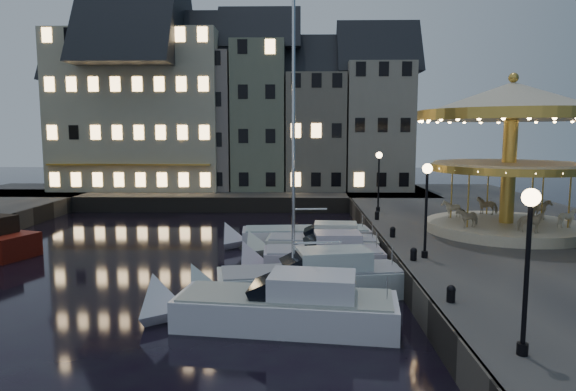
{
  "coord_description": "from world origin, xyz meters",
  "views": [
    {
      "loc": [
        1.63,
        -21.31,
        6.79
      ],
      "look_at": [
        1.0,
        8.0,
        3.2
      ],
      "focal_mm": 32.0,
      "sensor_mm": 36.0,
      "label": 1
    }
  ],
  "objects_px": {
    "motorboat_c": "(302,280)",
    "motorboat_e": "(314,246)",
    "bollard_c": "(393,231)",
    "motorboat_b": "(275,308)",
    "streetlamp_a": "(528,248)",
    "bollard_a": "(451,293)",
    "motorboat_d": "(315,259)",
    "carousel": "(511,128)",
    "streetlamp_b": "(427,197)",
    "bollard_d": "(377,215)",
    "streetlamp_c": "(379,173)",
    "motorboat_f": "(296,238)",
    "bollard_b": "(414,254)"
  },
  "relations": [
    {
      "from": "bollard_c",
      "to": "bollard_d",
      "type": "distance_m",
      "value": 5.5
    },
    {
      "from": "motorboat_b",
      "to": "motorboat_e",
      "type": "xyz_separation_m",
      "value": [
        1.69,
        10.04,
        -0.01
      ]
    },
    {
      "from": "bollard_a",
      "to": "motorboat_d",
      "type": "bearing_deg",
      "value": 116.71
    },
    {
      "from": "streetlamp_a",
      "to": "bollard_c",
      "type": "distance_m",
      "value": 14.71
    },
    {
      "from": "bollard_a",
      "to": "bollard_d",
      "type": "relative_size",
      "value": 1.0
    },
    {
      "from": "streetlamp_b",
      "to": "carousel",
      "type": "bearing_deg",
      "value": 45.39
    },
    {
      "from": "bollard_a",
      "to": "motorboat_d",
      "type": "height_order",
      "value": "motorboat_d"
    },
    {
      "from": "bollard_a",
      "to": "motorboat_f",
      "type": "relative_size",
      "value": 0.05
    },
    {
      "from": "streetlamp_c",
      "to": "motorboat_d",
      "type": "relative_size",
      "value": 0.6
    },
    {
      "from": "motorboat_c",
      "to": "motorboat_e",
      "type": "xyz_separation_m",
      "value": [
        0.71,
        6.69,
        -0.04
      ]
    },
    {
      "from": "bollard_b",
      "to": "bollard_d",
      "type": "height_order",
      "value": "same"
    },
    {
      "from": "bollard_c",
      "to": "motorboat_b",
      "type": "distance_m",
      "value": 11.08
    },
    {
      "from": "streetlamp_b",
      "to": "streetlamp_c",
      "type": "xyz_separation_m",
      "value": [
        0.0,
        13.5,
        0.0
      ]
    },
    {
      "from": "motorboat_b",
      "to": "motorboat_c",
      "type": "xyz_separation_m",
      "value": [
        0.98,
        3.34,
        0.03
      ]
    },
    {
      "from": "streetlamp_c",
      "to": "motorboat_d",
      "type": "xyz_separation_m",
      "value": [
        -4.79,
        -11.17,
        -3.38
      ]
    },
    {
      "from": "motorboat_c",
      "to": "motorboat_d",
      "type": "xyz_separation_m",
      "value": [
        0.64,
        3.86,
        -0.04
      ]
    },
    {
      "from": "streetlamp_c",
      "to": "bollard_d",
      "type": "height_order",
      "value": "streetlamp_c"
    },
    {
      "from": "streetlamp_b",
      "to": "motorboat_e",
      "type": "height_order",
      "value": "streetlamp_b"
    },
    {
      "from": "bollard_c",
      "to": "motorboat_d",
      "type": "bearing_deg",
      "value": -152.57
    },
    {
      "from": "bollard_c",
      "to": "carousel",
      "type": "relative_size",
      "value": 0.06
    },
    {
      "from": "streetlamp_b",
      "to": "bollard_b",
      "type": "bearing_deg",
      "value": -140.19
    },
    {
      "from": "bollard_c",
      "to": "motorboat_f",
      "type": "relative_size",
      "value": 0.05
    },
    {
      "from": "streetlamp_c",
      "to": "bollard_c",
      "type": "xyz_separation_m",
      "value": [
        -0.6,
        -9.0,
        -2.41
      ]
    },
    {
      "from": "bollard_d",
      "to": "carousel",
      "type": "bearing_deg",
      "value": -31.06
    },
    {
      "from": "motorboat_e",
      "to": "bollard_c",
      "type": "bearing_deg",
      "value": -9.05
    },
    {
      "from": "motorboat_d",
      "to": "streetlamp_b",
      "type": "bearing_deg",
      "value": -25.9
    },
    {
      "from": "streetlamp_a",
      "to": "motorboat_d",
      "type": "relative_size",
      "value": 0.6
    },
    {
      "from": "motorboat_b",
      "to": "motorboat_f",
      "type": "distance_m",
      "value": 12.7
    },
    {
      "from": "bollard_b",
      "to": "motorboat_c",
      "type": "distance_m",
      "value": 5.02
    },
    {
      "from": "streetlamp_b",
      "to": "streetlamp_a",
      "type": "bearing_deg",
      "value": -90.0
    },
    {
      "from": "motorboat_b",
      "to": "motorboat_f",
      "type": "bearing_deg",
      "value": 86.91
    },
    {
      "from": "bollard_c",
      "to": "streetlamp_b",
      "type": "bearing_deg",
      "value": -82.41
    },
    {
      "from": "bollard_a",
      "to": "bollard_d",
      "type": "distance_m",
      "value": 16.0
    },
    {
      "from": "motorboat_e",
      "to": "carousel",
      "type": "height_order",
      "value": "carousel"
    },
    {
      "from": "motorboat_e",
      "to": "streetlamp_a",
      "type": "bearing_deg",
      "value": -72.72
    },
    {
      "from": "bollard_a",
      "to": "motorboat_c",
      "type": "xyz_separation_m",
      "value": [
        -4.83,
        4.46,
        -0.92
      ]
    },
    {
      "from": "bollard_c",
      "to": "motorboat_c",
      "type": "xyz_separation_m",
      "value": [
        -4.83,
        -6.04,
        -0.92
      ]
    },
    {
      "from": "streetlamp_a",
      "to": "motorboat_c",
      "type": "height_order",
      "value": "motorboat_c"
    },
    {
      "from": "bollard_b",
      "to": "bollard_d",
      "type": "bearing_deg",
      "value": 90.0
    },
    {
      "from": "motorboat_b",
      "to": "streetlamp_b",
      "type": "bearing_deg",
      "value": 37.3
    },
    {
      "from": "streetlamp_a",
      "to": "motorboat_e",
      "type": "xyz_separation_m",
      "value": [
        -4.71,
        15.15,
        -3.38
      ]
    },
    {
      "from": "motorboat_b",
      "to": "carousel",
      "type": "bearing_deg",
      "value": 41.45
    },
    {
      "from": "streetlamp_a",
      "to": "motorboat_b",
      "type": "relative_size",
      "value": 0.47
    },
    {
      "from": "motorboat_e",
      "to": "bollard_d",
      "type": "bearing_deg",
      "value": 49.67
    },
    {
      "from": "bollard_a",
      "to": "motorboat_c",
      "type": "relative_size",
      "value": 0.05
    },
    {
      "from": "bollard_d",
      "to": "motorboat_e",
      "type": "height_order",
      "value": "motorboat_e"
    },
    {
      "from": "streetlamp_c",
      "to": "motorboat_e",
      "type": "xyz_separation_m",
      "value": [
        -4.71,
        -8.35,
        -3.38
      ]
    },
    {
      "from": "motorboat_c",
      "to": "motorboat_e",
      "type": "bearing_deg",
      "value": 83.92
    },
    {
      "from": "bollard_a",
      "to": "motorboat_b",
      "type": "relative_size",
      "value": 0.06
    },
    {
      "from": "streetlamp_b",
      "to": "motorboat_b",
      "type": "bearing_deg",
      "value": -142.7
    }
  ]
}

